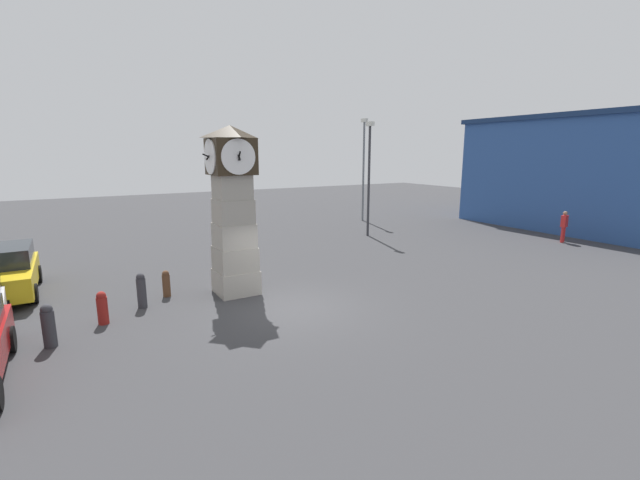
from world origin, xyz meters
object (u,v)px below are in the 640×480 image
at_px(bollard_near_tower, 48,325).
at_px(bollard_far_row, 141,290).
at_px(car_navy_sedan, 5,272).
at_px(bollard_mid_row, 102,308).
at_px(bollard_end_row, 166,283).
at_px(clock_tower, 233,210).
at_px(street_lamp_far_side, 369,171).
at_px(street_lamp_near_road, 364,163).
at_px(pedestrian_near_bench, 564,225).

bearing_deg(bollard_near_tower, bollard_far_row, 126.21).
height_order(bollard_near_tower, car_navy_sedan, car_navy_sedan).
bearing_deg(bollard_mid_row, bollard_end_row, 126.87).
xyz_separation_m(clock_tower, bollard_mid_row, (0.72, -4.21, -2.42)).
bearing_deg(bollard_end_row, street_lamp_far_side, 112.82).
height_order(clock_tower, bollard_end_row, clock_tower).
distance_m(bollard_far_row, street_lamp_near_road, 19.91).
bearing_deg(car_navy_sedan, bollard_far_row, 45.88).
xyz_separation_m(clock_tower, bollard_near_tower, (1.68, -5.47, -2.33)).
relative_size(bollard_mid_row, street_lamp_far_side, 0.15).
xyz_separation_m(clock_tower, pedestrian_near_bench, (0.94, 18.15, -1.93)).
bearing_deg(bollard_far_row, street_lamp_far_side, 114.06).
distance_m(bollard_end_row, street_lamp_far_side, 13.85).
distance_m(bollard_near_tower, bollard_mid_row, 1.59).
height_order(bollard_mid_row, street_lamp_far_side, street_lamp_far_side).
height_order(bollard_far_row, pedestrian_near_bench, pedestrian_near_bench).
height_order(bollard_end_row, car_navy_sedan, car_navy_sedan).
distance_m(bollard_end_row, pedestrian_near_bench, 20.40).
distance_m(bollard_mid_row, pedestrian_near_bench, 22.37).
xyz_separation_m(bollard_mid_row, bollard_far_row, (-0.82, 1.16, 0.08)).
relative_size(bollard_far_row, street_lamp_near_road, 0.16).
bearing_deg(bollard_far_row, bollard_end_row, 128.96).
bearing_deg(bollard_near_tower, clock_tower, 107.07).
bearing_deg(car_navy_sedan, street_lamp_near_road, 109.34).
bearing_deg(bollard_near_tower, bollard_end_row, 126.96).
relative_size(bollard_mid_row, bollard_end_row, 1.06).
bearing_deg(street_lamp_near_road, car_navy_sedan, -70.66).
distance_m(clock_tower, pedestrian_near_bench, 18.28).
bearing_deg(bollard_near_tower, pedestrian_near_bench, 91.80).
distance_m(clock_tower, bollard_end_row, 3.36).
distance_m(pedestrian_near_bench, street_lamp_near_road, 13.04).
relative_size(car_navy_sedan, pedestrian_near_bench, 2.50).
relative_size(bollard_far_row, car_navy_sedan, 0.26).
bearing_deg(street_lamp_near_road, bollard_mid_row, -56.76).
xyz_separation_m(bollard_far_row, street_lamp_far_side, (-5.93, 13.28, 3.17)).
xyz_separation_m(clock_tower, car_navy_sedan, (-3.73, -6.79, -2.07)).
bearing_deg(bollard_far_row, bollard_mid_row, -54.80).
height_order(clock_tower, car_navy_sedan, clock_tower).
height_order(car_navy_sedan, street_lamp_near_road, street_lamp_near_road).
bearing_deg(street_lamp_far_side, clock_tower, -59.52).
relative_size(clock_tower, bollard_end_row, 6.23).
bearing_deg(bollard_mid_row, pedestrian_near_bench, 89.45).
xyz_separation_m(bollard_near_tower, bollard_far_row, (-1.78, 2.43, -0.00)).
distance_m(car_navy_sedan, street_lamp_far_side, 17.43).
height_order(bollard_near_tower, street_lamp_far_side, street_lamp_far_side).
distance_m(car_navy_sedan, street_lamp_near_road, 21.61).
height_order(clock_tower, bollard_far_row, clock_tower).
bearing_deg(street_lamp_far_side, car_navy_sedan, -82.30).
height_order(pedestrian_near_bench, street_lamp_far_side, street_lamp_far_side).
bearing_deg(car_navy_sedan, street_lamp_far_side, 97.70).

